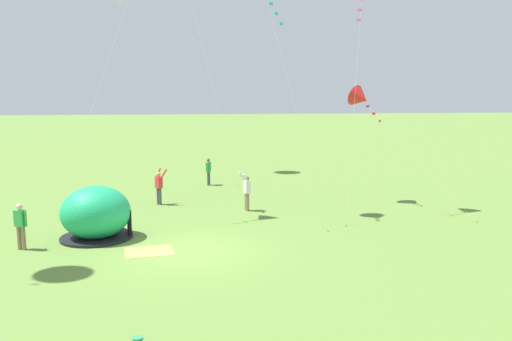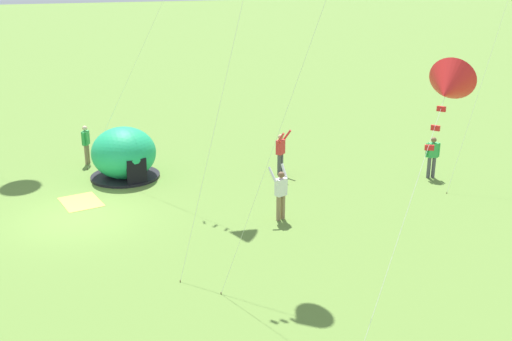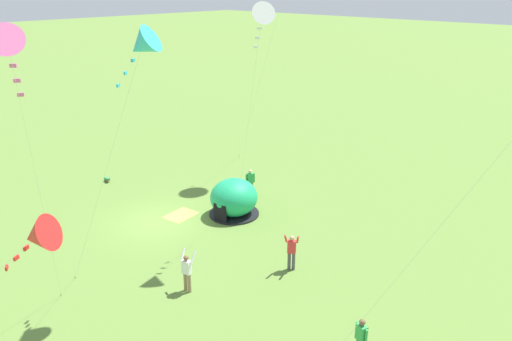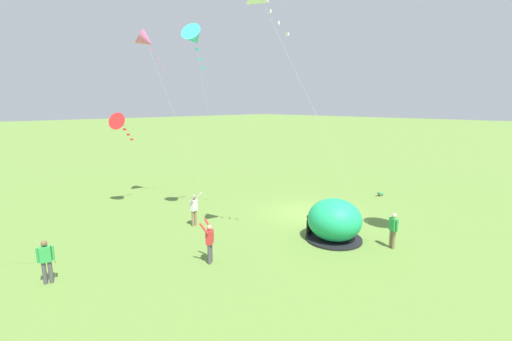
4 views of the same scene
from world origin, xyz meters
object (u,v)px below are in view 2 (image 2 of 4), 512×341
(popup_tent, at_px, (124,154))
(person_strolling, at_px, (432,155))
(person_flying_kite, at_px, (281,151))
(person_watching_sky, at_px, (281,192))
(kite_red, at_px, (448,87))
(person_near_tent, at_px, (86,143))

(popup_tent, distance_m, person_strolling, 12.55)
(person_flying_kite, height_order, person_strolling, person_flying_kite)
(person_watching_sky, height_order, kite_red, kite_red)
(kite_red, bearing_deg, person_strolling, 139.74)
(person_strolling, height_order, kite_red, kite_red)
(person_strolling, xyz_separation_m, kite_red, (7.55, -6.40, 4.55))
(person_flying_kite, xyz_separation_m, person_strolling, (2.93, 5.42, -0.03))
(popup_tent, bearing_deg, kite_red, 21.49)
(person_flying_kite, bearing_deg, person_near_tent, -123.89)
(person_watching_sky, relative_size, kite_red, 0.31)
(kite_red, bearing_deg, person_near_tent, -158.10)
(person_flying_kite, bearing_deg, person_watching_sky, -26.50)
(person_strolling, bearing_deg, person_flying_kite, -118.39)
(popup_tent, xyz_separation_m, person_near_tent, (-2.50, -1.11, -0.03))
(popup_tent, distance_m, person_near_tent, 2.74)
(person_near_tent, relative_size, kite_red, 0.28)
(popup_tent, xyz_separation_m, person_strolling, (5.20, 11.42, -0.03))
(person_flying_kite, height_order, person_watching_sky, same)
(popup_tent, relative_size, kite_red, 0.45)
(person_strolling, relative_size, kite_red, 0.28)
(popup_tent, relative_size, person_watching_sky, 1.49)
(person_flying_kite, distance_m, person_strolling, 6.17)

